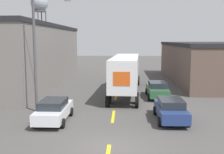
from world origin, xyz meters
name	(u,v)px	position (x,y,z in m)	size (l,w,h in m)	color
ground_plane	(109,147)	(0.00, 0.00, 0.00)	(160.00, 160.00, 0.00)	#4C4947
road_centerline	(113,116)	(0.00, 5.83, 0.00)	(0.20, 17.46, 0.01)	yellow
warehouse_left	(26,55)	(-11.06, 19.85, 3.61)	(8.33, 25.64, 7.21)	slate
warehouse_right	(216,62)	(12.68, 23.03, 2.54)	(11.56, 20.83, 5.07)	brown
semi_truck	(126,71)	(1.01, 14.88, 2.30)	(3.46, 14.63, 3.83)	navy
parked_car_left_near	(54,110)	(-3.92, 4.37, 0.79)	(1.98, 4.54, 1.51)	silver
parked_car_right_mid	(157,89)	(3.92, 12.56, 0.79)	(1.98, 4.54, 1.51)	#2D5B38
parked_car_right_near	(171,109)	(3.92, 4.94, 0.79)	(1.98, 4.54, 1.51)	navy
water_tower	(39,4)	(-21.20, 59.89, 14.42)	(4.51, 4.51, 17.09)	#47474C
street_lamp	(39,46)	(-5.56, 6.97, 4.97)	(2.95, 0.32, 8.54)	#4C4C51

